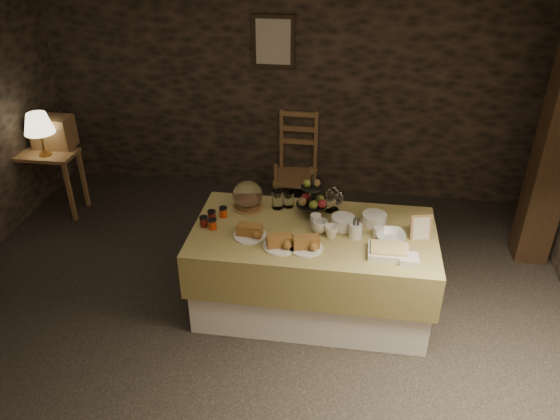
# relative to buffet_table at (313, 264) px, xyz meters

# --- Properties ---
(ground_plane) EXTENTS (5.50, 5.00, 0.01)m
(ground_plane) POSITION_rel_buffet_table_xyz_m (-0.51, -0.35, -0.44)
(ground_plane) COLOR black
(ground_plane) RESTS_ON ground
(room_shell) EXTENTS (5.52, 5.02, 2.60)m
(room_shell) POSITION_rel_buffet_table_xyz_m (-0.51, -0.35, 1.12)
(room_shell) COLOR black
(room_shell) RESTS_ON ground
(buffet_table) EXTENTS (1.95, 1.04, 0.77)m
(buffet_table) POSITION_rel_buffet_table_xyz_m (0.00, 0.00, 0.00)
(buffet_table) COLOR white
(buffet_table) RESTS_ON ground_plane
(console_table) EXTENTS (0.67, 0.38, 0.71)m
(console_table) POSITION_rel_buffet_table_xyz_m (-3.01, 1.21, 0.14)
(console_table) COLOR brown
(console_table) RESTS_ON ground_plane
(table_lamp) EXTENTS (0.31, 0.31, 0.46)m
(table_lamp) POSITION_rel_buffet_table_xyz_m (-2.96, 1.16, 0.62)
(table_lamp) COLOR #A67730
(table_lamp) RESTS_ON console_table
(wine_rack) EXTENTS (0.42, 0.26, 0.34)m
(wine_rack) POSITION_rel_buffet_table_xyz_m (-2.96, 1.39, 0.44)
(wine_rack) COLOR brown
(wine_rack) RESTS_ON console_table
(chair) EXTENTS (0.48, 0.45, 0.78)m
(chair) POSITION_rel_buffet_table_xyz_m (-0.37, 2.00, -0.00)
(chair) COLOR brown
(chair) RESTS_ON ground_plane
(timber_column) EXTENTS (0.30, 0.30, 2.60)m
(timber_column) POSITION_rel_buffet_table_xyz_m (2.04, 1.07, 0.86)
(timber_column) COLOR black
(timber_column) RESTS_ON ground_plane
(framed_picture) EXTENTS (0.45, 0.04, 0.55)m
(framed_picture) POSITION_rel_buffet_table_xyz_m (-0.66, 2.12, 1.31)
(framed_picture) COLOR black
(framed_picture) RESTS_ON room_shell
(plate_stack_a) EXTENTS (0.19, 0.19, 0.10)m
(plate_stack_a) POSITION_rel_buffet_table_xyz_m (0.22, 0.08, 0.38)
(plate_stack_a) COLOR silver
(plate_stack_a) RESTS_ON buffet_table
(plate_stack_b) EXTENTS (0.20, 0.20, 0.08)m
(plate_stack_b) POSITION_rel_buffet_table_xyz_m (0.48, 0.19, 0.37)
(plate_stack_b) COLOR silver
(plate_stack_b) RESTS_ON buffet_table
(cutlery_holder) EXTENTS (0.10, 0.10, 0.12)m
(cutlery_holder) POSITION_rel_buffet_table_xyz_m (0.33, -0.05, 0.39)
(cutlery_holder) COLOR silver
(cutlery_holder) RESTS_ON buffet_table
(cup_a) EXTENTS (0.14, 0.14, 0.10)m
(cup_a) POSITION_rel_buffet_table_xyz_m (0.05, -0.01, 0.38)
(cup_a) COLOR silver
(cup_a) RESTS_ON buffet_table
(cup_b) EXTENTS (0.13, 0.13, 0.10)m
(cup_b) POSITION_rel_buffet_table_xyz_m (0.14, -0.08, 0.38)
(cup_b) COLOR silver
(cup_b) RESTS_ON buffet_table
(mug_c) EXTENTS (0.09, 0.09, 0.09)m
(mug_c) POSITION_rel_buffet_table_xyz_m (0.01, 0.09, 0.38)
(mug_c) COLOR silver
(mug_c) RESTS_ON buffet_table
(mug_d) EXTENTS (0.08, 0.08, 0.09)m
(mug_d) POSITION_rel_buffet_table_xyz_m (0.51, -0.02, 0.37)
(mug_d) COLOR silver
(mug_d) RESTS_ON buffet_table
(bowl) EXTENTS (0.25, 0.25, 0.06)m
(bowl) POSITION_rel_buffet_table_xyz_m (0.60, -0.04, 0.36)
(bowl) COLOR silver
(bowl) RESTS_ON buffet_table
(cake_dome) EXTENTS (0.26, 0.26, 0.26)m
(cake_dome) POSITION_rel_buffet_table_xyz_m (-0.60, 0.28, 0.43)
(cake_dome) COLOR brown
(cake_dome) RESTS_ON buffet_table
(fruit_stand) EXTENTS (0.26, 0.26, 0.37)m
(fruit_stand) POSITION_rel_buffet_table_xyz_m (-0.04, 0.25, 0.47)
(fruit_stand) COLOR black
(fruit_stand) RESTS_ON buffet_table
(bread_platter_left) EXTENTS (0.26, 0.26, 0.11)m
(bread_platter_left) POSITION_rel_buffet_table_xyz_m (-0.49, -0.15, 0.37)
(bread_platter_left) COLOR silver
(bread_platter_left) RESTS_ON buffet_table
(bread_platter_center) EXTENTS (0.26, 0.26, 0.11)m
(bread_platter_center) POSITION_rel_buffet_table_xyz_m (-0.24, -0.27, 0.37)
(bread_platter_center) COLOR silver
(bread_platter_center) RESTS_ON buffet_table
(bread_platter_right) EXTENTS (0.26, 0.26, 0.11)m
(bread_platter_right) POSITION_rel_buffet_table_xyz_m (-0.04, -0.26, 0.37)
(bread_platter_right) COLOR silver
(bread_platter_right) RESTS_ON buffet_table
(jam_jars) EXTENTS (0.18, 0.26, 0.07)m
(jam_jars) POSITION_rel_buffet_table_xyz_m (-0.83, -0.00, 0.37)
(jam_jars) COLOR maroon
(jam_jars) RESTS_ON buffet_table
(tart_dish) EXTENTS (0.30, 0.22, 0.07)m
(tart_dish) POSITION_rel_buffet_table_xyz_m (0.58, -0.26, 0.36)
(tart_dish) COLOR silver
(tart_dish) RESTS_ON buffet_table
(square_dish) EXTENTS (0.14, 0.14, 0.04)m
(square_dish) POSITION_rel_buffet_table_xyz_m (0.73, -0.32, 0.35)
(square_dish) COLOR silver
(square_dish) RESTS_ON buffet_table
(menu_frame) EXTENTS (0.18, 0.10, 0.22)m
(menu_frame) POSITION_rel_buffet_table_xyz_m (0.83, 0.01, 0.42)
(menu_frame) COLOR brown
(menu_frame) RESTS_ON buffet_table
(storage_jar_a) EXTENTS (0.10, 0.10, 0.16)m
(storage_jar_a) POSITION_rel_buffet_table_xyz_m (-0.34, 0.32, 0.41)
(storage_jar_a) COLOR white
(storage_jar_a) RESTS_ON buffet_table
(storage_jar_b) EXTENTS (0.09, 0.09, 0.14)m
(storage_jar_b) POSITION_rel_buffet_table_xyz_m (-0.25, 0.36, 0.40)
(storage_jar_b) COLOR white
(storage_jar_b) RESTS_ON buffet_table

